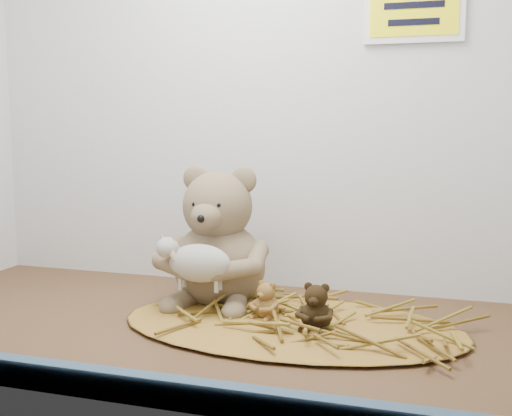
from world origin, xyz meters
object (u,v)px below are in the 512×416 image
(toy_lamb, at_px, (200,263))
(mini_teddy_tan, at_px, (267,298))
(mini_teddy_brown, at_px, (316,305))
(main_teddy, at_px, (219,236))

(toy_lamb, relative_size, mini_teddy_tan, 2.24)
(mini_teddy_brown, bearing_deg, mini_teddy_tan, 162.40)
(mini_teddy_tan, bearing_deg, mini_teddy_brown, 2.05)
(mini_teddy_brown, bearing_deg, main_teddy, 153.16)
(main_teddy, bearing_deg, mini_teddy_brown, -28.95)
(main_teddy, distance_m, mini_teddy_tan, 0.16)
(toy_lamb, bearing_deg, mini_teddy_brown, -5.30)
(main_teddy, relative_size, toy_lamb, 1.81)
(main_teddy, distance_m, mini_teddy_brown, 0.25)
(mini_teddy_tan, xyz_separation_m, mini_teddy_brown, (0.09, -0.03, 0.01))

